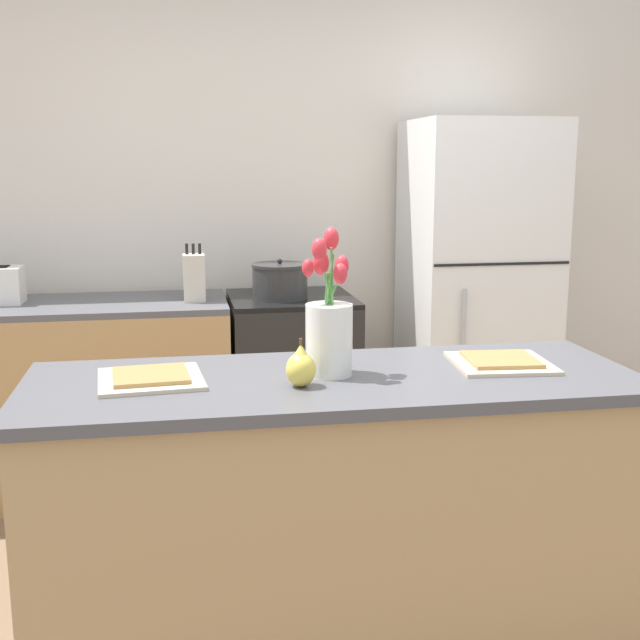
# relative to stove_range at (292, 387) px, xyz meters

# --- Properties ---
(back_wall) EXTENTS (5.20, 0.08, 2.70)m
(back_wall) POSITION_rel_stove_range_xyz_m (-0.10, 0.40, 0.89)
(back_wall) COLOR silver
(back_wall) RESTS_ON ground_plane
(kitchen_island) EXTENTS (1.80, 0.66, 0.94)m
(kitchen_island) POSITION_rel_stove_range_xyz_m (-0.10, -1.60, 0.01)
(kitchen_island) COLOR tan
(kitchen_island) RESTS_ON ground_plane
(back_counter) EXTENTS (1.68, 0.60, 0.92)m
(back_counter) POSITION_rel_stove_range_xyz_m (-1.16, 0.00, 0.00)
(back_counter) COLOR tan
(back_counter) RESTS_ON ground_plane
(stove_range) EXTENTS (0.60, 0.61, 0.92)m
(stove_range) POSITION_rel_stove_range_xyz_m (0.00, 0.00, 0.00)
(stove_range) COLOR black
(stove_range) RESTS_ON ground_plane
(refrigerator) EXTENTS (0.68, 0.67, 1.77)m
(refrigerator) POSITION_rel_stove_range_xyz_m (0.95, 0.00, 0.43)
(refrigerator) COLOR white
(refrigerator) RESTS_ON ground_plane
(flower_vase) EXTENTS (0.15, 0.14, 0.43)m
(flower_vase) POSITION_rel_stove_range_xyz_m (-0.11, -1.58, 0.63)
(flower_vase) COLOR silver
(flower_vase) RESTS_ON kitchen_island
(pear_figurine) EXTENTS (0.08, 0.08, 0.14)m
(pear_figurine) POSITION_rel_stove_range_xyz_m (-0.21, -1.69, 0.54)
(pear_figurine) COLOR #E5CC4C
(pear_figurine) RESTS_ON kitchen_island
(plate_setting_left) EXTENTS (0.32, 0.32, 0.02)m
(plate_setting_left) POSITION_rel_stove_range_xyz_m (-0.63, -1.56, 0.50)
(plate_setting_left) COLOR beige
(plate_setting_left) RESTS_ON kitchen_island
(plate_setting_right) EXTENTS (0.32, 0.32, 0.02)m
(plate_setting_right) POSITION_rel_stove_range_xyz_m (0.43, -1.56, 0.50)
(plate_setting_right) COLOR beige
(plate_setting_right) RESTS_ON kitchen_island
(cooking_pot) EXTENTS (0.27, 0.27, 0.19)m
(cooking_pot) POSITION_rel_stove_range_xyz_m (-0.06, -0.05, 0.54)
(cooking_pot) COLOR #2D2D2D
(cooking_pot) RESTS_ON stove_range
(knife_block) EXTENTS (0.10, 0.14, 0.27)m
(knife_block) POSITION_rel_stove_range_xyz_m (-0.47, -0.03, 0.57)
(knife_block) COLOR beige
(knife_block) RESTS_ON back_counter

